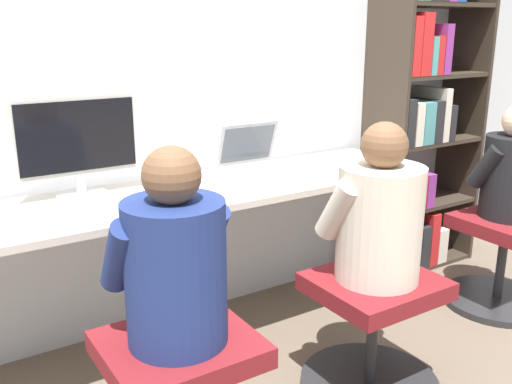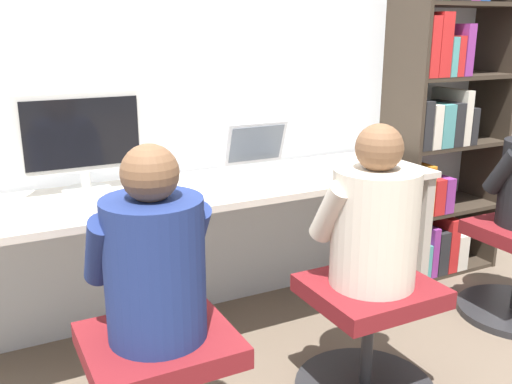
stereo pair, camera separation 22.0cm
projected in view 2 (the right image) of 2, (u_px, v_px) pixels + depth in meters
The scene contains 11 objects.
ground_plane at pixel (237, 369), 2.51m from camera, with size 14.00×14.00×0.00m, color brown.
wall_back at pixel (177, 59), 2.68m from camera, with size 10.00×0.05×2.60m.
desk at pixel (209, 202), 2.55m from camera, with size 2.23×0.57×0.77m.
desktop_monitor at pixel (82, 141), 2.38m from camera, with size 0.53×0.20×0.42m.
laptop at pixel (265, 162), 2.77m from camera, with size 0.32×0.30×0.23m.
keyboard at pixel (110, 204), 2.23m from camera, with size 0.45×0.13×0.03m.
computer_mouse_by_keyboard at pixel (183, 192), 2.37m from camera, with size 0.06×0.10×0.04m.
office_chair_right at pixel (368, 337), 2.27m from camera, with size 0.57×0.57×0.50m.
person_at_monitor at pixel (154, 258), 1.76m from camera, with size 0.39×0.33×0.62m.
person_at_laptop at pixel (374, 219), 2.13m from camera, with size 0.40×0.33×0.62m.
bookshelf at pixel (439, 120), 3.24m from camera, with size 0.71×0.34×1.96m.
Camera 2 is at (-0.93, -1.98, 1.45)m, focal length 40.00 mm.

